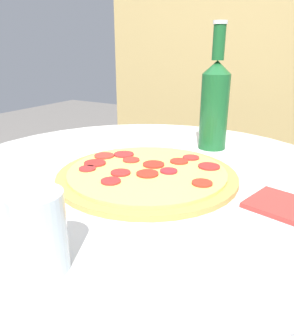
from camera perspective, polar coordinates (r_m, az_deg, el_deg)
table at (r=0.74m, az=-0.41°, el=-12.26°), size 0.85×0.85×0.69m
fence_panel at (r=1.42m, az=18.70°, el=18.82°), size 1.34×0.04×1.83m
pizza at (r=0.63m, az=-0.03°, el=-1.00°), size 0.35×0.35×0.02m
beer_bottle at (r=0.81m, az=11.71°, el=11.23°), size 0.07×0.07×0.29m
drinking_glass at (r=0.38m, az=-18.34°, el=-10.59°), size 0.06×0.06×0.09m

